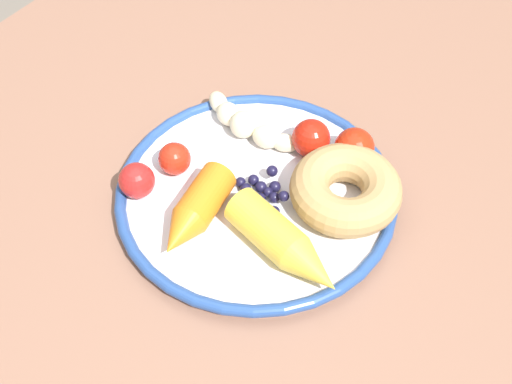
# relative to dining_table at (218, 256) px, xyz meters

# --- Properties ---
(dining_table) EXTENTS (1.22, 0.83, 0.75)m
(dining_table) POSITION_rel_dining_table_xyz_m (0.00, 0.00, 0.00)
(dining_table) COLOR #906551
(dining_table) RESTS_ON ground_plane
(plate) EXTENTS (0.28, 0.28, 0.02)m
(plate) POSITION_rel_dining_table_xyz_m (-0.03, 0.03, 0.10)
(plate) COLOR white
(plate) RESTS_ON dining_table
(banana) EXTENTS (0.05, 0.13, 0.03)m
(banana) POSITION_rel_dining_table_xyz_m (-0.10, -0.03, 0.11)
(banana) COLOR beige
(banana) RESTS_ON plate
(carrot_orange) EXTENTS (0.11, 0.05, 0.04)m
(carrot_orange) POSITION_rel_dining_table_xyz_m (0.03, 0.00, 0.12)
(carrot_orange) COLOR orange
(carrot_orange) RESTS_ON plate
(carrot_yellow) EXTENTS (0.07, 0.13, 0.04)m
(carrot_yellow) POSITION_rel_dining_table_xyz_m (0.02, 0.09, 0.12)
(carrot_yellow) COLOR yellow
(carrot_yellow) RESTS_ON plate
(donut) EXTENTS (0.15, 0.15, 0.04)m
(donut) POSITION_rel_dining_table_xyz_m (-0.07, 0.11, 0.12)
(donut) COLOR tan
(donut) RESTS_ON plate
(blueberry_pile) EXTENTS (0.06, 0.06, 0.02)m
(blueberry_pile) POSITION_rel_dining_table_xyz_m (-0.03, 0.04, 0.11)
(blueberry_pile) COLOR #191638
(blueberry_pile) RESTS_ON plate
(tomato_near) EXTENTS (0.03, 0.03, 0.03)m
(tomato_near) POSITION_rel_dining_table_xyz_m (-0.01, -0.06, 0.12)
(tomato_near) COLOR red
(tomato_near) RESTS_ON plate
(tomato_mid) EXTENTS (0.04, 0.04, 0.04)m
(tomato_mid) POSITION_rel_dining_table_xyz_m (-0.11, 0.04, 0.12)
(tomato_mid) COLOR red
(tomato_mid) RESTS_ON plate
(tomato_far) EXTENTS (0.04, 0.04, 0.04)m
(tomato_far) POSITION_rel_dining_table_xyz_m (-0.13, 0.09, 0.12)
(tomato_far) COLOR red
(tomato_far) RESTS_ON plate
(tomato_extra) EXTENTS (0.04, 0.04, 0.04)m
(tomato_extra) POSITION_rel_dining_table_xyz_m (0.03, -0.07, 0.12)
(tomato_extra) COLOR red
(tomato_extra) RESTS_ON plate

